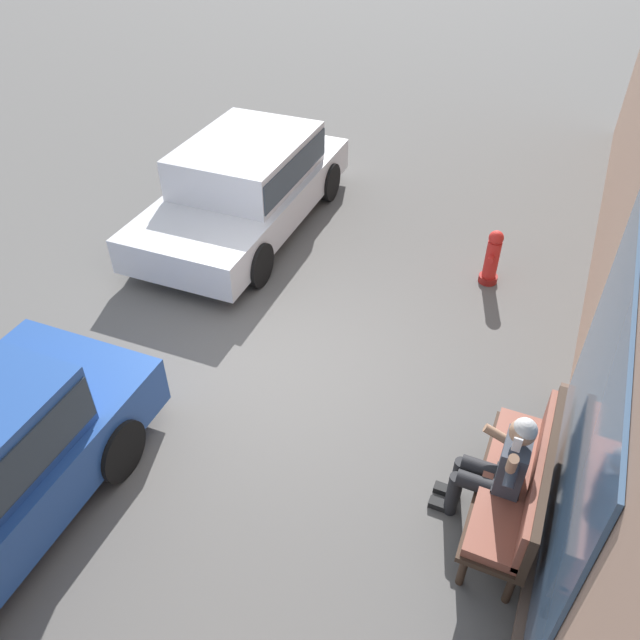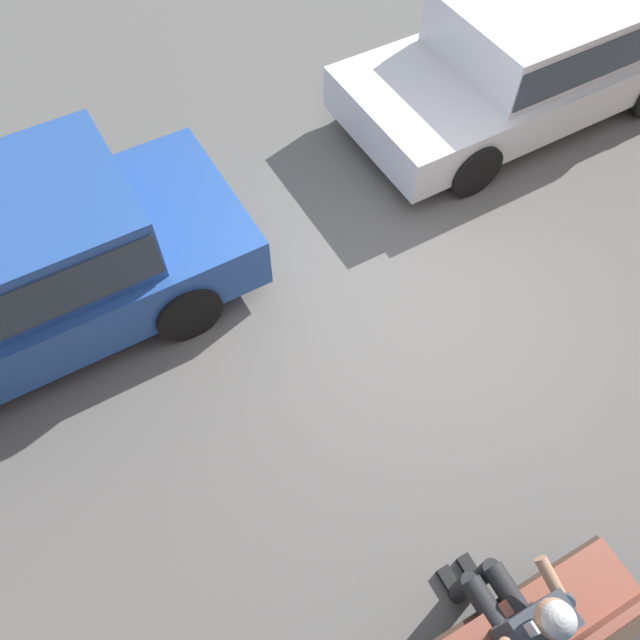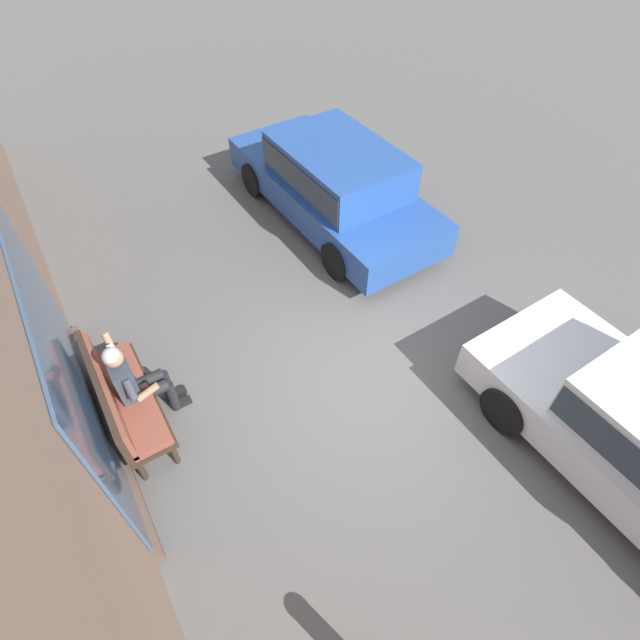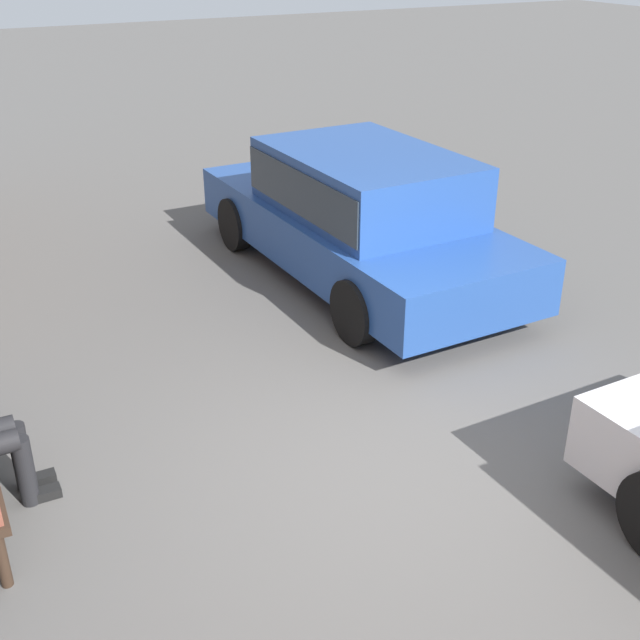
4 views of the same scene
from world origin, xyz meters
name	(u,v)px [view 4 (image 4 of 4)]	position (x,y,z in m)	size (l,w,h in m)	color
ground_plane	(397,475)	(0.00, 0.00, 0.00)	(60.00, 60.00, 0.00)	#565451
parked_car_mid	(360,210)	(3.23, -1.53, 0.78)	(4.49, 1.96, 1.43)	#23478E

